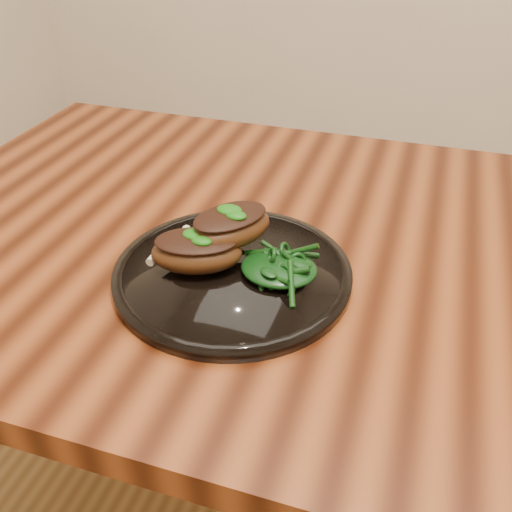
{
  "coord_description": "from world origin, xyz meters",
  "views": [
    {
      "loc": [
        -0.03,
        -0.67,
        1.19
      ],
      "look_at": [
        -0.21,
        -0.1,
        0.78
      ],
      "focal_mm": 40.0,
      "sensor_mm": 36.0,
      "label": 1
    }
  ],
  "objects_px": {
    "plate": "(233,273)",
    "greens_heap": "(279,264)",
    "desk": "(418,309)",
    "lamb_chop_front": "(196,250)"
  },
  "relations": [
    {
      "from": "lamb_chop_front",
      "to": "greens_heap",
      "type": "height_order",
      "value": "lamb_chop_front"
    },
    {
      "from": "desk",
      "to": "plate",
      "type": "distance_m",
      "value": 0.28
    },
    {
      "from": "desk",
      "to": "lamb_chop_front",
      "type": "distance_m",
      "value": 0.33
    },
    {
      "from": "plate",
      "to": "greens_heap",
      "type": "height_order",
      "value": "greens_heap"
    },
    {
      "from": "desk",
      "to": "greens_heap",
      "type": "bearing_deg",
      "value": -147.46
    },
    {
      "from": "desk",
      "to": "lamb_chop_front",
      "type": "relative_size",
      "value": 12.22
    },
    {
      "from": "plate",
      "to": "greens_heap",
      "type": "relative_size",
      "value": 3.16
    },
    {
      "from": "desk",
      "to": "lamb_chop_front",
      "type": "bearing_deg",
      "value": -155.28
    },
    {
      "from": "plate",
      "to": "desk",
      "type": "bearing_deg",
      "value": 26.58
    },
    {
      "from": "desk",
      "to": "greens_heap",
      "type": "xyz_separation_m",
      "value": [
        -0.18,
        -0.11,
        0.12
      ]
    }
  ]
}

